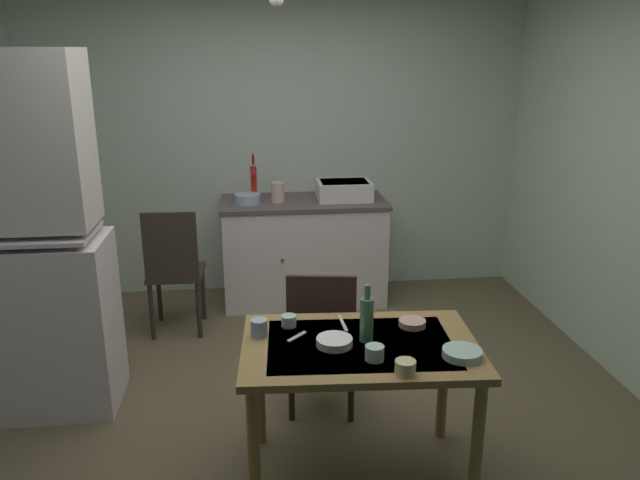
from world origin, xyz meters
name	(u,v)px	position (x,y,z in m)	size (l,w,h in m)	color
ground_plane	(300,412)	(0.00, 0.00, 0.00)	(5.15, 5.15, 0.00)	brown
wall_back	(279,141)	(0.00, 2.10, 1.31)	(4.25, 0.10, 2.61)	#B7C8B7
hutch_cabinet	(16,252)	(-1.57, 0.27, 0.97)	(0.98, 0.51, 2.06)	silver
counter_cabinet	(304,250)	(0.18, 1.73, 0.44)	(1.35, 0.64, 0.87)	silver
sink_basin	(344,190)	(0.51, 1.73, 0.95)	(0.44, 0.34, 0.15)	silver
hand_pump	(254,180)	(-0.22, 1.78, 1.04)	(0.05, 0.27, 0.39)	#B21E19
mixing_bowl_counter	(248,199)	(-0.28, 1.68, 0.91)	(0.21, 0.21, 0.07)	#9EB2C6
stoneware_crock	(278,192)	(-0.03, 1.70, 0.95)	(0.11, 0.11, 0.16)	beige
dining_table	(360,363)	(0.24, -0.59, 0.63)	(1.15, 0.78, 0.73)	olive
chair_far_side	(322,336)	(0.13, 0.01, 0.48)	(0.45, 0.45, 0.89)	#31211E
chair_by_counter	(174,269)	(-0.83, 1.17, 0.51)	(0.41, 0.41, 0.97)	#312822
serving_bowl_wide	(334,342)	(0.12, -0.59, 0.75)	(0.17, 0.17, 0.04)	white
soup_bowl_small	(462,353)	(0.67, -0.77, 0.75)	(0.18, 0.18, 0.04)	#ADD1C1
sauce_dish	(412,323)	(0.53, -0.43, 0.74)	(0.14, 0.14, 0.03)	tan
mug_tall	(405,367)	(0.38, -0.89, 0.76)	(0.09, 0.09, 0.06)	beige
teacup_cream	(289,321)	(-0.08, -0.36, 0.76)	(0.08, 0.08, 0.06)	#ADD1C1
mug_dark	(375,353)	(0.28, -0.75, 0.76)	(0.09, 0.09, 0.07)	#ADD1C1
teacup_mint	(259,328)	(-0.23, -0.46, 0.77)	(0.08, 0.08, 0.09)	#9EB2C6
glass_bottle	(367,318)	(0.28, -0.56, 0.84)	(0.06, 0.06, 0.28)	#4C7F56
table_knife	(343,323)	(0.19, -0.36, 0.73)	(0.19, 0.02, 0.01)	silver
teaspoon_near_bowl	(297,337)	(-0.05, -0.49, 0.73)	(0.13, 0.02, 0.01)	beige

